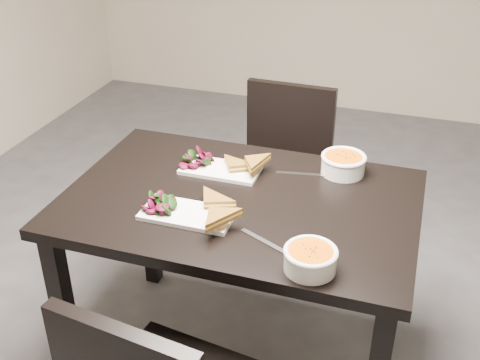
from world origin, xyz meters
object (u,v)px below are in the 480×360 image
Objects in this scene: soup_bowl_far at (343,163)px; table at (240,222)px; soup_bowl_near at (310,258)px; chair_far at (282,166)px; plate_near at (188,214)px; plate_far at (220,170)px.

table is at bearing -136.83° from soup_bowl_far.
soup_bowl_near reaches higher than table.
plate_near is at bearing -93.85° from chair_far.
chair_far is 2.82× the size of plate_near.
soup_bowl_near is (0.31, -0.31, 0.14)m from table.
plate_far is (-0.09, -0.60, 0.27)m from chair_far.
plate_far reaches higher than table.
soup_bowl_near is (0.35, -1.06, 0.30)m from chair_far.
plate_near reaches higher than table.
plate_near is 1.82× the size of soup_bowl_far.
plate_near is 1.05× the size of plate_far.
plate_far is 0.45m from soup_bowl_far.
chair_far is at bearing 81.40° from plate_far.
chair_far is at bearing 108.07° from soup_bowl_near.
plate_near is at bearing -89.77° from plate_far.
table is at bearing -50.79° from plate_far.
plate_far is (-0.44, 0.47, -0.03)m from soup_bowl_near.
table is 7.73× the size of soup_bowl_near.
soup_bowl_far is at bearing 90.61° from soup_bowl_near.
plate_far is (-0.00, 0.32, -0.00)m from plate_near.
plate_near and plate_far have the same top height.
soup_bowl_far is (0.43, 0.13, 0.03)m from plate_far.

